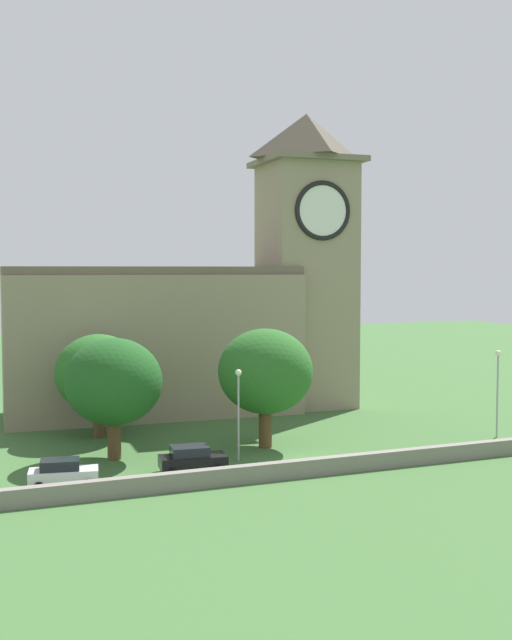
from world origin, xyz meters
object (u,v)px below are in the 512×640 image
(car_black, at_px, (192,459))
(tree_churchyard, at_px, (114,382))
(streetlamp_west_mid, at_px, (238,399))
(tree_by_tower, at_px, (99,373))
(church, at_px, (209,310))
(car_white, at_px, (63,473))
(tree_riverside_west, at_px, (265,372))
(streetlamp_central, at_px, (498,379))

(car_black, distance_m, tree_churchyard, 7.90)
(streetlamp_west_mid, xyz_separation_m, tree_by_tower, (-7.26, 11.03, 0.71))
(church, xyz_separation_m, streetlamp_west_mid, (-4.19, -18.70, -4.92))
(church, relative_size, tree_churchyard, 3.90)
(church, distance_m, tree_by_tower, 14.41)
(car_white, relative_size, streetlamp_west_mid, 0.69)
(church, bearing_deg, tree_riverside_west, -93.55)
(car_black, xyz_separation_m, tree_by_tower, (-3.48, 12.74, 4.06))
(car_white, height_order, car_black, car_black)
(car_black, height_order, streetlamp_central, streetlamp_central)
(car_black, bearing_deg, streetlamp_west_mid, 24.31)
(car_black, bearing_deg, tree_by_tower, 105.26)
(church, distance_m, streetlamp_west_mid, 19.79)
(church, distance_m, car_white, 27.49)
(tree_riverside_west, bearing_deg, church, 86.45)
(streetlamp_west_mid, distance_m, tree_riverside_west, 4.62)
(car_white, distance_m, tree_churchyard, 8.30)
(streetlamp_west_mid, bearing_deg, church, 77.37)
(streetlamp_central, bearing_deg, car_white, -177.38)
(streetlamp_west_mid, xyz_separation_m, tree_riverside_west, (3.22, 3.05, 1.29))
(streetlamp_central, height_order, tree_churchyard, tree_churchyard)
(tree_riverside_west, bearing_deg, tree_by_tower, 142.71)
(church, bearing_deg, streetlamp_central, -48.98)
(car_black, relative_size, streetlamp_west_mid, 0.71)
(streetlamp_west_mid, distance_m, streetlamp_central, 20.91)
(tree_by_tower, bearing_deg, car_black, -74.74)
(car_black, xyz_separation_m, streetlamp_west_mid, (3.79, 1.71, 3.35))
(church, xyz_separation_m, tree_by_tower, (-11.45, -7.67, -4.21))
(streetlamp_west_mid, relative_size, tree_by_tower, 0.78)
(church, relative_size, car_black, 7.33)
(car_black, relative_size, tree_by_tower, 0.56)
(tree_churchyard, height_order, tree_by_tower, tree_churchyard)
(church, height_order, car_white, church)
(car_black, bearing_deg, streetlamp_central, 2.78)
(streetlamp_west_mid, relative_size, tree_churchyard, 0.75)
(car_white, bearing_deg, tree_by_tower, 70.57)
(church, bearing_deg, tree_churchyard, -128.05)
(car_white, xyz_separation_m, tree_by_tower, (4.60, 13.04, 4.09))
(tree_riverside_west, height_order, tree_by_tower, tree_riverside_west)
(church, xyz_separation_m, car_white, (-16.05, -20.71, -8.29))
(church, relative_size, streetlamp_central, 4.80)
(church, bearing_deg, car_black, -111.34)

